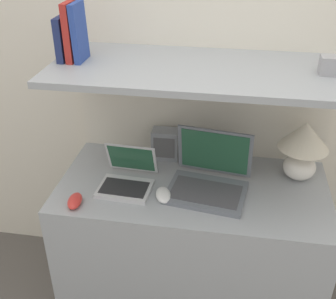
{
  "coord_description": "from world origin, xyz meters",
  "views": [
    {
      "loc": [
        0.15,
        -1.28,
        1.88
      ],
      "look_at": [
        -0.12,
        0.3,
        0.95
      ],
      "focal_mm": 45.0,
      "sensor_mm": 36.0,
      "label": 1
    }
  ],
  "objects": [
    {
      "name": "router_box",
      "position": [
        -0.17,
        0.53,
        0.85
      ],
      "size": [
        0.13,
        0.08,
        0.16
      ],
      "color": "gray",
      "rests_on": "desk"
    },
    {
      "name": "book_red",
      "position": [
        -0.53,
        0.38,
        1.43
      ],
      "size": [
        0.03,
        0.13,
        0.24
      ],
      "color": "#A82823",
      "rests_on": "shelf"
    },
    {
      "name": "computer_mouse",
      "position": [
        -0.12,
        0.19,
        0.79
      ],
      "size": [
        0.1,
        0.13,
        0.03
      ],
      "color": "white",
      "rests_on": "desk"
    },
    {
      "name": "back_riser",
      "position": [
        0.0,
        0.63,
        0.64
      ],
      "size": [
        1.23,
        0.04,
        1.28
      ],
      "color": "silver",
      "rests_on": "ground_plane"
    },
    {
      "name": "desk",
      "position": [
        0.0,
        0.3,
        0.38
      ],
      "size": [
        1.23,
        0.61,
        0.77
      ],
      "color": "#999EA3",
      "rests_on": "ground_plane"
    },
    {
      "name": "book_navy",
      "position": [
        -0.57,
        0.38,
        1.4
      ],
      "size": [
        0.03,
        0.13,
        0.18
      ],
      "color": "navy",
      "rests_on": "shelf"
    },
    {
      "name": "laptop_large",
      "position": [
        0.07,
        0.29,
        0.82
      ],
      "size": [
        0.38,
        0.34,
        0.26
      ],
      "color": "slate",
      "rests_on": "desk"
    },
    {
      "name": "second_mouse",
      "position": [
        -0.48,
        0.08,
        0.79
      ],
      "size": [
        0.07,
        0.12,
        0.03
      ],
      "color": "red",
      "rests_on": "desk"
    },
    {
      "name": "wall_back",
      "position": [
        0.0,
        0.67,
        1.2
      ],
      "size": [
        6.0,
        0.05,
        2.4
      ],
      "color": "silver",
      "rests_on": "ground_plane"
    },
    {
      "name": "table_lamp",
      "position": [
        0.48,
        0.45,
        0.94
      ],
      "size": [
        0.23,
        0.23,
        0.29
      ],
      "color": "white",
      "rests_on": "desk"
    },
    {
      "name": "laptop_small",
      "position": [
        -0.29,
        0.25,
        0.81
      ],
      "size": [
        0.25,
        0.25,
        0.18
      ],
      "color": "silver",
      "rests_on": "desk"
    },
    {
      "name": "shelf_gadget",
      "position": [
        0.51,
        0.38,
        1.35
      ],
      "size": [
        0.09,
        0.07,
        0.07
      ],
      "color": "#99999E",
      "rests_on": "shelf"
    },
    {
      "name": "shelf",
      "position": [
        0.0,
        0.38,
        1.3
      ],
      "size": [
        1.23,
        0.55,
        0.03
      ],
      "color": "#999EA3",
      "rests_on": "back_riser"
    },
    {
      "name": "book_blue",
      "position": [
        -0.5,
        0.38,
        1.43
      ],
      "size": [
        0.03,
        0.13,
        0.24
      ],
      "color": "#284293",
      "rests_on": "shelf"
    }
  ]
}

